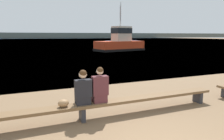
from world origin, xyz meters
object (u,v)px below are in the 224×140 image
tugboat_red (120,43)px  moored_sailboat (122,44)px  bench_main (82,107)px  person_left (83,89)px  person_right (100,87)px  shopping_bag (63,103)px

tugboat_red → moored_sailboat: (4.41, 8.78, -0.48)m
bench_main → moored_sailboat: bearing=63.5°
bench_main → person_left: (0.04, 0.01, 0.50)m
tugboat_red → moored_sailboat: moored_sailboat is taller
tugboat_red → person_right: bearing=142.6°
bench_main → shopping_bag: bearing=-179.4°
bench_main → moored_sailboat: size_ratio=1.01×
person_left → moored_sailboat: 35.95m
person_right → person_left: bearing=180.0°
bench_main → person_left: bearing=7.4°
person_left → person_right: (0.48, -0.00, 0.01)m
shopping_bag → tugboat_red: 26.39m
person_right → tugboat_red: size_ratio=0.13×
shopping_bag → moored_sailboat: (16.54, 32.21, 0.12)m
person_left → tugboat_red: (11.58, 23.42, 0.28)m
bench_main → person_right: person_right is taller
person_right → tugboat_red: (11.10, 23.42, 0.27)m
person_left → tugboat_red: size_ratio=0.12×
tugboat_red → shopping_bag: bearing=140.6°
moored_sailboat → person_left: bearing=156.2°
tugboat_red → bench_main: bearing=141.6°
tugboat_red → person_left: bearing=141.7°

